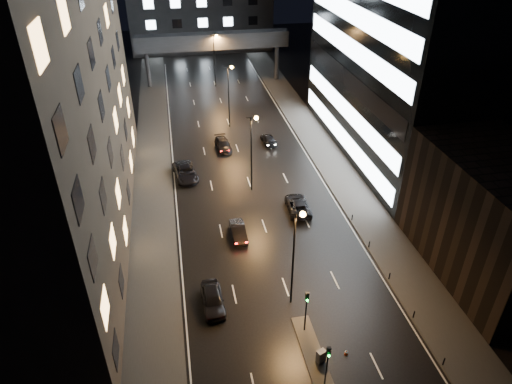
% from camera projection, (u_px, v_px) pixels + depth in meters
% --- Properties ---
extents(ground, '(160.00, 160.00, 0.00)m').
position_uv_depth(ground, '(237.00, 148.00, 68.84)').
color(ground, black).
rests_on(ground, ground).
extents(sidewalk_left, '(5.00, 110.00, 0.15)m').
position_uv_depth(sidewalk_left, '(153.00, 172.00, 62.65)').
color(sidewalk_left, '#383533').
rests_on(sidewalk_left, ground).
extents(sidewalk_right, '(5.00, 110.00, 0.15)m').
position_uv_depth(sidewalk_right, '(327.00, 156.00, 66.65)').
color(sidewalk_right, '#383533').
rests_on(sidewalk_right, ground).
extents(building_left, '(15.00, 48.00, 40.00)m').
position_uv_depth(building_left, '(14.00, 51.00, 41.25)').
color(building_left, '#2D2319').
rests_on(building_left, ground).
extents(building_right_low, '(10.00, 18.00, 12.00)m').
position_uv_depth(building_right_low, '(495.00, 219.00, 43.13)').
color(building_right_low, black).
rests_on(building_right_low, ground).
extents(skybridge, '(30.00, 3.00, 10.00)m').
position_uv_depth(skybridge, '(213.00, 42.00, 89.22)').
color(skybridge, '#333335').
rests_on(skybridge, ground).
extents(median_island, '(1.60, 8.00, 0.15)m').
position_uv_depth(median_island, '(313.00, 354.00, 37.36)').
color(median_island, '#383533').
rests_on(median_island, ground).
extents(traffic_signal_near, '(0.28, 0.34, 4.40)m').
position_uv_depth(traffic_signal_near, '(306.00, 306.00, 37.81)').
color(traffic_signal_near, black).
rests_on(traffic_signal_near, median_island).
extents(traffic_signal_far, '(0.28, 0.34, 4.40)m').
position_uv_depth(traffic_signal_far, '(328.00, 361.00, 33.25)').
color(traffic_signal_far, black).
rests_on(traffic_signal_far, median_island).
extents(bollard_row, '(0.12, 25.12, 0.90)m').
position_uv_depth(bollard_row, '(401.00, 295.00, 42.47)').
color(bollard_row, black).
rests_on(bollard_row, ground).
extents(streetlight_near, '(1.45, 0.50, 10.15)m').
position_uv_depth(streetlight_near, '(296.00, 247.00, 38.86)').
color(streetlight_near, black).
rests_on(streetlight_near, ground).
extents(streetlight_mid_a, '(1.45, 0.50, 10.15)m').
position_uv_depth(streetlight_mid_a, '(253.00, 144.00, 55.43)').
color(streetlight_mid_a, black).
rests_on(streetlight_mid_a, ground).
extents(streetlight_mid_b, '(1.45, 0.50, 10.15)m').
position_uv_depth(streetlight_mid_b, '(229.00, 89.00, 72.00)').
color(streetlight_mid_b, black).
rests_on(streetlight_mid_b, ground).
extents(streetlight_far, '(1.45, 0.50, 10.15)m').
position_uv_depth(streetlight_far, '(215.00, 54.00, 88.57)').
color(streetlight_far, black).
rests_on(streetlight_far, ground).
extents(car_away_a, '(2.10, 4.87, 1.64)m').
position_uv_depth(car_away_a, '(213.00, 299.00, 41.51)').
color(car_away_a, black).
rests_on(car_away_a, ground).
extents(car_away_b, '(1.56, 4.28, 1.40)m').
position_uv_depth(car_away_b, '(238.00, 231.00, 50.27)').
color(car_away_b, black).
rests_on(car_away_b, ground).
extents(car_away_c, '(3.50, 6.26, 1.65)m').
position_uv_depth(car_away_c, '(185.00, 172.00, 61.03)').
color(car_away_c, black).
rests_on(car_away_c, ground).
extents(car_away_d, '(2.38, 5.10, 1.44)m').
position_uv_depth(car_away_d, '(223.00, 145.00, 68.23)').
color(car_away_d, black).
rests_on(car_away_d, ground).
extents(car_toward_a, '(2.87, 5.65, 1.53)m').
position_uv_depth(car_toward_a, '(298.00, 205.00, 54.53)').
color(car_toward_a, black).
rests_on(car_toward_a, ground).
extents(car_toward_b, '(2.02, 4.49, 1.28)m').
position_uv_depth(car_toward_b, '(269.00, 140.00, 69.89)').
color(car_toward_b, black).
rests_on(car_toward_b, ground).
extents(utility_cabinet, '(0.84, 0.70, 1.16)m').
position_uv_depth(utility_cabinet, '(321.00, 356.00, 36.42)').
color(utility_cabinet, '#505053').
rests_on(utility_cabinet, median_island).
extents(cone_a, '(0.40, 0.40, 0.51)m').
position_uv_depth(cone_a, '(346.00, 352.00, 37.28)').
color(cone_a, '#F8420D').
rests_on(cone_a, ground).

